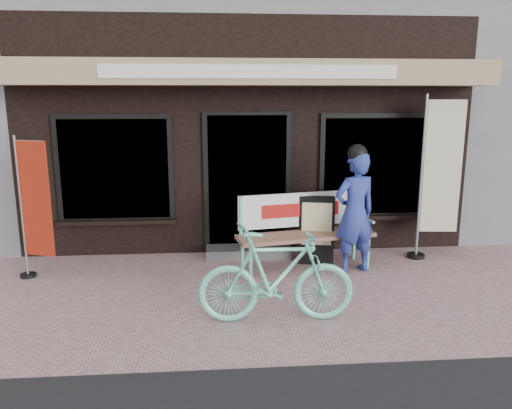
{
  "coord_description": "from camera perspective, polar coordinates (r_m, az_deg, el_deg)",
  "views": [
    {
      "loc": [
        -0.48,
        -5.61,
        2.43
      ],
      "look_at": [
        0.03,
        0.7,
        1.05
      ],
      "focal_mm": 35.0,
      "sensor_mm": 36.0,
      "label": 1
    }
  ],
  "objects": [
    {
      "name": "person",
      "position": [
        7.03,
        11.23,
        -0.65
      ],
      "size": [
        0.71,
        0.56,
        1.8
      ],
      "rotation": [
        0.0,
        0.0,
        0.28
      ],
      "color": "#2A3993",
      "rests_on": "ground"
    },
    {
      "name": "bench",
      "position": [
        7.18,
        5.44,
        -2.32
      ],
      "size": [
        2.03,
        0.88,
        1.07
      ],
      "rotation": [
        0.0,
        0.0,
        0.2
      ],
      "color": "#73E0C3",
      "rests_on": "ground"
    },
    {
      "name": "storefront",
      "position": [
        10.6,
        -2.1,
        15.33
      ],
      "size": [
        7.0,
        6.77,
        6.0
      ],
      "color": "black",
      "rests_on": "ground"
    },
    {
      "name": "nobori_cream",
      "position": [
        7.89,
        20.1,
        3.09
      ],
      "size": [
        0.73,
        0.29,
        2.46
      ],
      "rotation": [
        0.0,
        0.0,
        -0.09
      ],
      "color": "gray",
      "rests_on": "ground"
    },
    {
      "name": "bicycle",
      "position": [
        5.46,
        2.33,
        -8.3
      ],
      "size": [
        1.71,
        0.52,
        1.02
      ],
      "primitive_type": "imported",
      "rotation": [
        0.0,
        0.0,
        1.55
      ],
      "color": "#73E0C3",
      "rests_on": "ground"
    },
    {
      "name": "menu_stand",
      "position": [
        7.33,
        6.93,
        -2.88
      ],
      "size": [
        0.52,
        0.21,
        1.02
      ],
      "rotation": [
        0.0,
        0.0,
        -0.21
      ],
      "color": "black",
      "rests_on": "ground"
    },
    {
      "name": "nobori_red",
      "position": [
        7.22,
        -24.07,
        -0.23
      ],
      "size": [
        0.57,
        0.3,
        1.94
      ],
      "rotation": [
        0.0,
        0.0,
        -0.34
      ],
      "color": "gray",
      "rests_on": "ground"
    },
    {
      "name": "ground",
      "position": [
        6.14,
        0.23,
        -11.04
      ],
      "size": [
        70.0,
        70.0,
        0.0
      ],
      "primitive_type": "plane",
      "color": "#C19394",
      "rests_on": "ground"
    }
  ]
}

